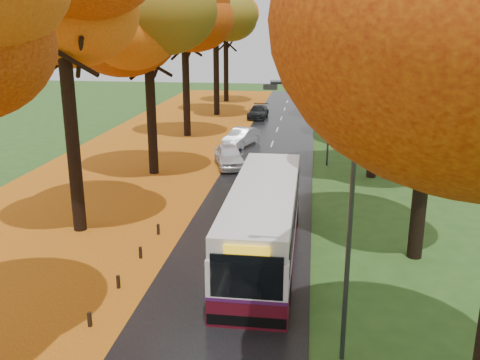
% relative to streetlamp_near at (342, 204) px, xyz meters
% --- Properties ---
extents(road, '(6.50, 90.00, 0.04)m').
position_rel_streetlamp_near_xyz_m(road, '(-3.95, 17.00, -4.69)').
color(road, black).
rests_on(road, ground).
extents(centre_line, '(0.12, 90.00, 0.01)m').
position_rel_streetlamp_near_xyz_m(centre_line, '(-3.95, 17.00, -4.67)').
color(centre_line, silver).
rests_on(centre_line, road).
extents(leaf_verge, '(12.00, 90.00, 0.02)m').
position_rel_streetlamp_near_xyz_m(leaf_verge, '(-12.95, 17.00, -4.70)').
color(leaf_verge, '#84340C').
rests_on(leaf_verge, ground).
extents(leaf_drift, '(0.90, 90.00, 0.01)m').
position_rel_streetlamp_near_xyz_m(leaf_drift, '(-7.00, 17.00, -4.67)').
color(leaf_drift, orange).
rests_on(leaf_drift, road).
extents(trees_left, '(9.20, 74.00, 13.88)m').
position_rel_streetlamp_near_xyz_m(trees_left, '(-11.13, 19.06, 4.82)').
color(trees_left, black).
rests_on(trees_left, ground).
extents(trees_right, '(9.30, 74.20, 13.96)m').
position_rel_streetlamp_near_xyz_m(trees_right, '(3.24, 18.91, 4.98)').
color(trees_right, black).
rests_on(trees_right, ground).
extents(streetlamp_near, '(2.45, 0.18, 8.00)m').
position_rel_streetlamp_near_xyz_m(streetlamp_near, '(0.00, 0.00, 0.00)').
color(streetlamp_near, '#333538').
rests_on(streetlamp_near, ground).
extents(streetlamp_mid, '(2.45, 0.18, 8.00)m').
position_rel_streetlamp_near_xyz_m(streetlamp_mid, '(0.00, 22.00, 0.00)').
color(streetlamp_mid, '#333538').
rests_on(streetlamp_mid, ground).
extents(streetlamp_far, '(2.45, 0.18, 8.00)m').
position_rel_streetlamp_near_xyz_m(streetlamp_far, '(0.00, 44.00, 0.00)').
color(streetlamp_far, '#333538').
rests_on(streetlamp_far, ground).
extents(bus, '(2.64, 11.40, 3.00)m').
position_rel_streetlamp_near_xyz_m(bus, '(-2.67, 6.72, -3.10)').
color(bus, '#4D0C17').
rests_on(bus, road).
extents(car_white, '(2.89, 4.61, 1.46)m').
position_rel_streetlamp_near_xyz_m(car_white, '(-6.25, 20.61, -3.94)').
color(car_white, silver).
rests_on(car_white, road).
extents(car_silver, '(2.72, 4.40, 1.37)m').
position_rel_streetlamp_near_xyz_m(car_silver, '(-6.30, 27.06, -3.99)').
color(car_silver, '#AFB1B7').
rests_on(car_silver, road).
extents(car_dark, '(2.00, 4.46, 1.27)m').
position_rel_streetlamp_near_xyz_m(car_dark, '(-6.30, 39.88, -4.04)').
color(car_dark, black).
rests_on(car_dark, road).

